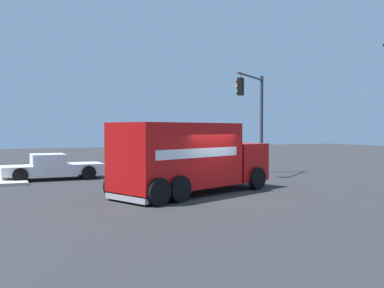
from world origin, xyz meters
name	(u,v)px	position (x,y,z in m)	size (l,w,h in m)	color
ground_plane	(213,196)	(0.00, 0.00, 0.00)	(100.00, 100.00, 0.00)	#2B2B2D
delivery_truck	(189,157)	(0.84, 0.66, 1.53)	(5.25, 7.91, 2.97)	red
traffic_light_secondary	(255,108)	(6.62, -6.15, 3.95)	(2.66, 3.27, 6.02)	#38383D
pickup_white	(52,166)	(8.83, 5.25, 0.73)	(2.29, 5.22, 1.38)	white
sedan_silver	(193,157)	(13.74, -5.32, 0.63)	(2.24, 4.40, 1.31)	#B7BABF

